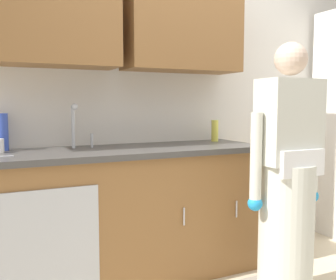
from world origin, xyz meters
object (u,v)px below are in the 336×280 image
Objects in this scene: bottle_water_short at (3,132)px; bottle_cleaner_spray at (215,131)px; sink at (84,152)px; person_at_sink at (287,194)px.

bottle_water_short is 1.61m from bottle_cleaner_spray.
sink is at bearing -172.68° from bottle_cleaner_spray.
bottle_water_short is (-1.58, 0.95, 0.37)m from person_at_sink.
bottle_water_short is 1.40× the size of bottle_cleaner_spray.
person_at_sink is at bearing -34.18° from sink.
bottle_cleaner_spray is (1.61, -0.06, -0.04)m from bottle_water_short.
person_at_sink is 1.88m from bottle_water_short.
person_at_sink reaches higher than sink.
sink reaches higher than bottle_cleaner_spray.
person_at_sink is at bearing -91.77° from bottle_cleaner_spray.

